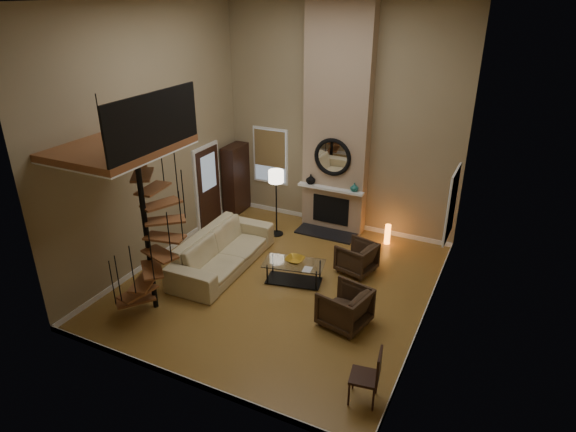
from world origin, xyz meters
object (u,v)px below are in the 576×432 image
at_px(floor_lamp, 276,182).
at_px(side_chair, 370,374).
at_px(sofa, 223,250).
at_px(armchair_near, 359,258).
at_px(hutch, 236,179).
at_px(accent_lamp, 388,234).
at_px(coffee_table, 294,270).
at_px(armchair_far, 348,309).

relative_size(floor_lamp, side_chair, 1.84).
relative_size(sofa, armchair_near, 3.86).
height_order(hutch, accent_lamp, hutch).
bearing_deg(hutch, accent_lamp, -1.01).
relative_size(hutch, coffee_table, 1.37).
height_order(hutch, floor_lamp, hutch).
relative_size(hutch, side_chair, 2.01).
distance_m(hutch, floor_lamp, 1.89).
xyz_separation_m(floor_lamp, side_chair, (3.79, -4.36, -0.89)).
xyz_separation_m(armchair_near, side_chair, (1.33, -3.49, 0.17)).
height_order(sofa, armchair_far, sofa).
relative_size(hutch, armchair_far, 2.24).
bearing_deg(armchair_far, armchair_near, -154.79).
xyz_separation_m(coffee_table, floor_lamp, (-1.34, 1.82, 1.13)).
bearing_deg(side_chair, armchair_near, 110.93).
distance_m(sofa, accent_lamp, 4.00).
bearing_deg(side_chair, armchair_far, 119.44).
bearing_deg(armchair_far, floor_lamp, -120.93).
bearing_deg(armchair_near, accent_lamp, -172.40).
distance_m(hutch, armchair_far, 5.77).
bearing_deg(hutch, sofa, -64.63).
distance_m(sofa, armchair_far, 3.32).
relative_size(armchair_near, armchair_far, 0.90).
relative_size(armchair_near, floor_lamp, 0.44).
height_order(armchair_near, armchair_far, armchair_far).
distance_m(armchair_near, coffee_table, 1.46).
bearing_deg(accent_lamp, sofa, -138.30).
xyz_separation_m(hutch, floor_lamp, (1.65, -0.81, 0.46)).
bearing_deg(accent_lamp, coffee_table, -116.86).
height_order(armchair_far, side_chair, side_chair).
bearing_deg(accent_lamp, floor_lamp, -164.43).
height_order(armchair_near, accent_lamp, armchair_near).
height_order(sofa, floor_lamp, floor_lamp).
relative_size(accent_lamp, side_chair, 0.53).
height_order(coffee_table, accent_lamp, accent_lamp).
bearing_deg(armchair_near, side_chair, 34.89).
distance_m(coffee_table, accent_lamp, 2.86).
bearing_deg(accent_lamp, side_chair, -77.23).
relative_size(armchair_far, side_chair, 0.90).
height_order(floor_lamp, side_chair, floor_lamp).
relative_size(hutch, sofa, 0.65).
bearing_deg(armchair_near, sofa, -55.46).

